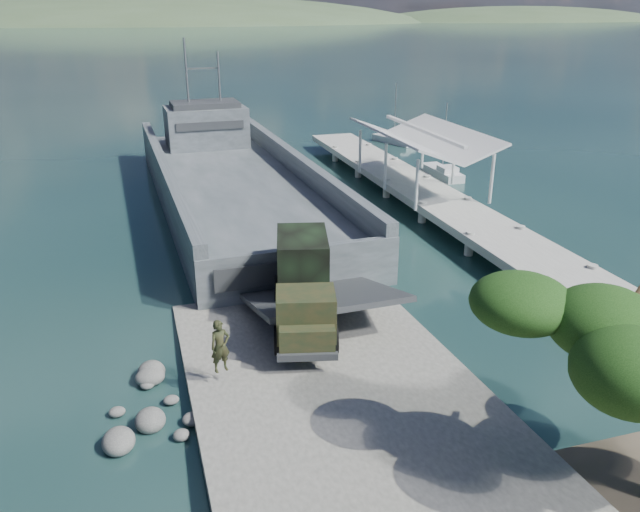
{
  "coord_description": "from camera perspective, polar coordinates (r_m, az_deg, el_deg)",
  "views": [
    {
      "loc": [
        -5.96,
        -18.64,
        12.91
      ],
      "look_at": [
        1.5,
        6.0,
        2.61
      ],
      "focal_mm": 35.0,
      "sensor_mm": 36.0,
      "label": 1
    }
  ],
  "objects": [
    {
      "name": "ground",
      "position": [
        23.44,
        0.76,
        -11.61
      ],
      "size": [
        1400.0,
        1400.0,
        0.0
      ],
      "primitive_type": "plane",
      "color": "#173938",
      "rests_on": "ground"
    },
    {
      "name": "landing_craft",
      "position": [
        44.39,
        -7.86,
        5.95
      ],
      "size": [
        10.91,
        39.16,
        11.55
      ],
      "rotation": [
        0.0,
        0.0,
        0.03
      ],
      "color": "#3F474A",
      "rests_on": "ground"
    },
    {
      "name": "pier",
      "position": [
        43.44,
        9.75,
        6.39
      ],
      "size": [
        6.4,
        44.0,
        6.1
      ],
      "color": "#9E9C94",
      "rests_on": "ground"
    },
    {
      "name": "sailboat_far",
      "position": [
        65.06,
        6.86,
        10.49
      ],
      "size": [
        3.21,
        5.2,
        6.11
      ],
      "rotation": [
        0.0,
        0.0,
        0.38
      ],
      "color": "silver",
      "rests_on": "ground"
    },
    {
      "name": "sailboat_near",
      "position": [
        52.32,
        11.17,
        7.46
      ],
      "size": [
        1.48,
        5.03,
        6.12
      ],
      "rotation": [
        0.0,
        0.0,
        -0.0
      ],
      "color": "silver",
      "rests_on": "ground"
    },
    {
      "name": "distant_headlands",
      "position": [
        581.49,
        -12.05,
        20.08
      ],
      "size": [
        1000.0,
        240.0,
        48.0
      ],
      "primitive_type": null,
      "color": "#415736",
      "rests_on": "ground"
    },
    {
      "name": "boat_ramp",
      "position": [
        22.52,
        1.55,
        -12.42
      ],
      "size": [
        10.0,
        18.0,
        0.5
      ],
      "primitive_type": "cube",
      "color": "#66655D",
      "rests_on": "ground"
    },
    {
      "name": "shoreline_rocks",
      "position": [
        23.09,
        -14.88,
        -13.04
      ],
      "size": [
        3.2,
        5.6,
        0.9
      ],
      "primitive_type": null,
      "color": "#555553",
      "rests_on": "ground"
    },
    {
      "name": "military_truck",
      "position": [
        25.9,
        -1.52,
        -2.64
      ],
      "size": [
        3.87,
        7.66,
        3.41
      ],
      "rotation": [
        0.0,
        0.0,
        -0.24
      ],
      "color": "black",
      "rests_on": "boat_ramp"
    },
    {
      "name": "soldier",
      "position": [
        22.52,
        -9.05,
        -9.0
      ],
      "size": [
        0.81,
        0.64,
        1.96
      ],
      "primitive_type": "imported",
      "rotation": [
        0.0,
        0.0,
        0.26
      ],
      "color": "black",
      "rests_on": "boat_ramp"
    }
  ]
}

